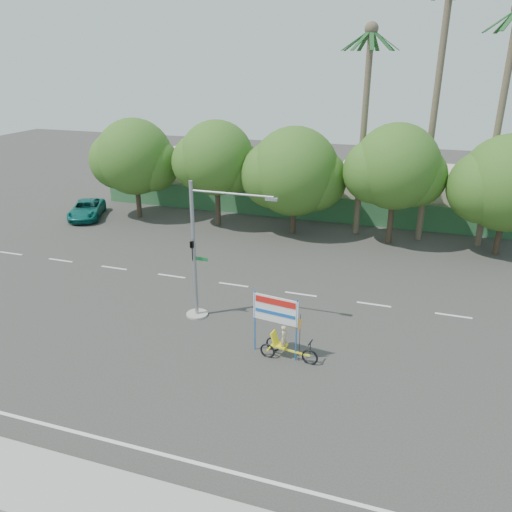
% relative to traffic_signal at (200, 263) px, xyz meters
% --- Properties ---
extents(ground, '(120.00, 120.00, 0.00)m').
position_rel_traffic_signal_xyz_m(ground, '(2.20, -3.98, -2.92)').
color(ground, '#33302D').
rests_on(ground, ground).
extents(sidewalk_near, '(50.00, 2.40, 0.12)m').
position_rel_traffic_signal_xyz_m(sidewalk_near, '(2.20, -11.48, -2.86)').
color(sidewalk_near, gray).
rests_on(sidewalk_near, ground).
extents(fence, '(38.00, 0.08, 2.00)m').
position_rel_traffic_signal_xyz_m(fence, '(2.20, 17.52, -1.92)').
color(fence, '#336B3D').
rests_on(fence, ground).
extents(building_left, '(12.00, 8.00, 4.00)m').
position_rel_traffic_signal_xyz_m(building_left, '(-7.80, 22.02, -0.92)').
color(building_left, beige).
rests_on(building_left, ground).
extents(building_right, '(14.00, 8.00, 3.60)m').
position_rel_traffic_signal_xyz_m(building_right, '(10.20, 22.02, -1.12)').
color(building_right, beige).
rests_on(building_right, ground).
extents(tree_far_left, '(7.14, 6.00, 7.96)m').
position_rel_traffic_signal_xyz_m(tree_far_left, '(-11.85, 14.02, 1.84)').
color(tree_far_left, '#473828').
rests_on(tree_far_left, ground).
extents(tree_left, '(6.66, 5.60, 8.07)m').
position_rel_traffic_signal_xyz_m(tree_left, '(-4.85, 14.02, 2.14)').
color(tree_left, '#473828').
rests_on(tree_left, ground).
extents(tree_center, '(7.62, 6.40, 7.85)m').
position_rel_traffic_signal_xyz_m(tree_center, '(1.14, 14.02, 1.55)').
color(tree_center, '#473828').
rests_on(tree_center, ground).
extents(tree_right, '(6.90, 5.80, 8.36)m').
position_rel_traffic_signal_xyz_m(tree_right, '(8.15, 14.02, 2.32)').
color(tree_right, '#473828').
rests_on(tree_right, ground).
extents(tree_far_right, '(7.38, 6.20, 7.94)m').
position_rel_traffic_signal_xyz_m(tree_far_right, '(15.15, 14.02, 1.73)').
color(tree_far_right, '#473828').
rests_on(tree_far_right, ground).
extents(palm_tall, '(3.73, 3.79, 17.45)m').
position_rel_traffic_signal_xyz_m(palm_tall, '(10.20, 15.52, 7.55)').
color(palm_tall, '#70604C').
rests_on(palm_tall, ground).
extents(palm_mid, '(3.73, 3.79, 15.45)m').
position_rel_traffic_signal_xyz_m(palm_mid, '(14.20, 15.52, 6.48)').
color(palm_mid, '#70604C').
rests_on(palm_mid, ground).
extents(palm_short, '(3.73, 3.79, 14.45)m').
position_rel_traffic_signal_xyz_m(palm_short, '(5.70, 15.52, 5.94)').
color(palm_short, '#70604C').
rests_on(palm_short, ground).
extents(traffic_signal, '(4.72, 1.10, 7.00)m').
position_rel_traffic_signal_xyz_m(traffic_signal, '(0.00, 0.00, 0.00)').
color(traffic_signal, gray).
rests_on(traffic_signal, ground).
extents(trike_billboard, '(3.03, 0.89, 2.99)m').
position_rel_traffic_signal_xyz_m(trike_billboard, '(4.78, -2.29, -1.71)').
color(trike_billboard, black).
rests_on(trike_billboard, ground).
extents(pickup_truck, '(4.14, 5.54, 1.40)m').
position_rel_traffic_signal_xyz_m(pickup_truck, '(-15.81, 12.52, -2.22)').
color(pickup_truck, '#0D6058').
rests_on(pickup_truck, ground).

